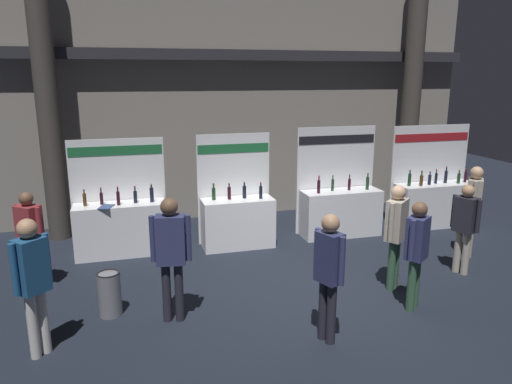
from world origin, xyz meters
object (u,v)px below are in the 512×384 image
exhibitor_booth_3 (434,200)px  visitor_4 (33,276)px  exhibitor_booth_0 (121,224)px  visitor_6 (171,248)px  visitor_7 (30,232)px  exhibitor_booth_2 (340,208)px  visitor_8 (473,203)px  visitor_0 (417,247)px  exhibitor_booth_1 (237,218)px  visitor_2 (396,227)px  trash_bin (109,294)px  visitor_1 (329,268)px  visitor_5 (465,222)px

exhibitor_booth_3 → visitor_4: (-7.97, -3.33, 0.47)m
exhibitor_booth_0 → visitor_4: bearing=-106.6°
visitor_6 → visitor_7: (-2.06, 1.66, -0.12)m
exhibitor_booth_2 → exhibitor_booth_0: bearing=179.1°
visitor_4 → visitor_8: bearing=148.6°
visitor_0 → visitor_7: (-5.53, 2.26, -0.01)m
exhibitor_booth_2 → visitor_6: 4.86m
visitor_4 → exhibitor_booth_3: bearing=160.4°
exhibitor_booth_1 → exhibitor_booth_2: (2.31, 0.11, 0.01)m
visitor_2 → visitor_7: bearing=124.6°
trash_bin → visitor_6: bearing=-25.4°
exhibitor_booth_3 → visitor_8: 2.03m
exhibitor_booth_2 → visitor_7: exhibitor_booth_2 is taller
visitor_0 → visitor_4: 5.16m
visitor_8 → visitor_6: bearing=138.9°
visitor_0 → visitor_8: visitor_8 is taller
visitor_4 → visitor_8: 7.57m
exhibitor_booth_2 → visitor_8: (1.85, -1.86, 0.46)m
trash_bin → visitor_0: visitor_0 is taller
visitor_1 → visitor_6: size_ratio=0.96×
visitor_0 → trash_bin: bearing=-48.5°
visitor_0 → visitor_7: bearing=-57.6°
visitor_7 → visitor_0: bearing=-161.6°
exhibitor_booth_3 → visitor_8: (-0.54, -1.90, 0.46)m
visitor_0 → visitor_1: 1.66m
visitor_5 → visitor_4: bearing=-106.6°
exhibitor_booth_1 → visitor_4: bearing=-135.8°
visitor_2 → visitor_7: size_ratio=1.06×
visitor_0 → visitor_6: (-3.47, 0.60, 0.11)m
visitor_6 → visitor_7: visitor_6 is taller
visitor_2 → visitor_7: visitor_2 is taller
exhibitor_booth_2 → visitor_6: bearing=-143.7°
visitor_0 → visitor_2: 0.75m
visitor_7 → trash_bin: bearing=174.3°
visitor_4 → visitor_5: 6.79m
visitor_2 → trash_bin: bearing=136.1°
exhibitor_booth_1 → visitor_1: bearing=-85.6°
visitor_8 → visitor_0: bearing=164.1°
exhibitor_booth_2 → visitor_8: 2.66m
exhibitor_booth_1 → visitor_1: size_ratio=1.31×
exhibitor_booth_2 → visitor_8: size_ratio=1.32×
exhibitor_booth_1 → trash_bin: exhibitor_booth_1 is taller
visitor_7 → visitor_6: bearing=-178.2°
visitor_0 → visitor_8: (2.27, 1.60, 0.08)m
visitor_8 → exhibitor_booth_2: bearing=83.8°
visitor_6 → visitor_8: 5.83m
visitor_0 → exhibitor_booth_1: bearing=-96.0°
visitor_0 → visitor_1: size_ratio=0.96×
exhibitor_booth_0 → visitor_2: exhibitor_booth_0 is taller
trash_bin → exhibitor_booth_0: bearing=85.9°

